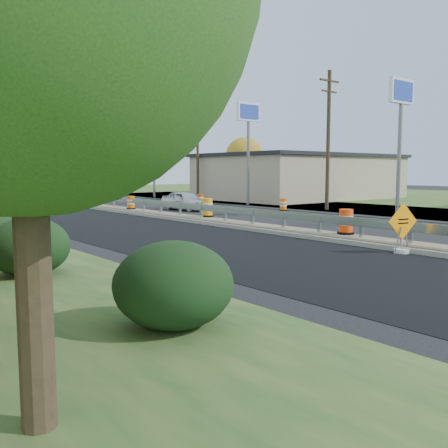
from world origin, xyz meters
TOP-DOWN VIEW (x-y plane):
  - ground at (0.00, 0.00)m, footprint 140.00×140.00m
  - grass_verge_far at (30.00, 10.00)m, footprint 40.00×120.00m
  - milled_overlay at (-4.40, 10.00)m, footprint 7.20×120.00m
  - median at (0.00, 8.00)m, footprint 1.60×55.00m
  - guardrail at (0.00, 9.00)m, footprint 0.10×46.15m
  - retail_building_near at (20.99, 20.00)m, footprint 18.50×12.50m
  - pylon_sign_south at (10.50, 3.00)m, footprint 2.20×0.30m
  - pylon_sign_mid at (10.50, 16.00)m, footprint 2.20×0.30m
  - pylon_sign_north at (10.50, 30.00)m, footprint 2.20×0.30m
  - utility_pole_smid at (11.50, 9.00)m, footprint 1.90×0.26m
  - utility_pole_nmid at (11.50, 24.00)m, footprint 1.90×0.26m
  - utility_pole_north at (11.50, 39.00)m, footprint 1.90×0.26m
  - hedge_south at (-11.00, -6.00)m, footprint 2.09×2.09m
  - hedge_mid at (-11.50, 0.00)m, footprint 2.09×2.09m
  - tree_far_yellow at (26.00, 34.00)m, footprint 4.62×4.62m
  - caution_sign at (-0.90, -4.23)m, footprint 1.18×0.50m
  - barrel_median_near at (0.27, -1.09)m, footprint 0.67×0.67m
  - barrel_median_mid at (0.55, 8.18)m, footprint 0.67×0.67m
  - barrel_median_far at (0.05, 15.68)m, footprint 0.57×0.57m
  - barrel_shoulder_near at (8.73, 10.45)m, footprint 0.57×0.57m
  - barrel_shoulder_mid at (7.51, 18.24)m, footprint 0.60×0.60m
  - barrel_shoulder_far at (7.00, 32.39)m, footprint 0.62×0.62m
  - car_silver at (3.78, 14.90)m, footprint 1.87×4.02m
  - car_dark_far at (2.89, 33.71)m, footprint 2.28×5.46m

SIDE VIEW (x-z plane):
  - ground at x=0.00m, z-range 0.00..0.00m
  - milled_overlay at x=-4.40m, z-range 0.00..0.01m
  - grass_verge_far at x=30.00m, z-range 0.00..0.03m
  - median at x=0.00m, z-range 0.00..0.23m
  - barrel_shoulder_near at x=8.73m, z-range -0.02..0.82m
  - caution_sign at x=-0.90m, z-range -0.41..1.26m
  - barrel_shoulder_mid at x=7.51m, z-range -0.02..0.87m
  - barrel_shoulder_far at x=7.00m, z-range -0.02..0.90m
  - barrel_median_far at x=0.05m, z-range 0.21..1.05m
  - car_silver at x=3.78m, z-range 0.00..1.33m
  - barrel_median_near at x=0.27m, z-range 0.21..1.19m
  - barrel_median_mid at x=0.55m, z-range 0.21..1.20m
  - guardrail at x=0.00m, z-range 0.37..1.09m
  - hedge_south at x=-11.00m, z-range 0.00..1.52m
  - hedge_mid at x=-11.50m, z-range 0.00..1.52m
  - car_dark_far at x=2.89m, z-range 0.00..1.58m
  - retail_building_near at x=20.99m, z-range 0.02..4.29m
  - tree_far_yellow at x=26.00m, z-range 1.11..7.97m
  - utility_pole_smid at x=11.50m, z-range 0.23..9.63m
  - utility_pole_nmid at x=11.50m, z-range 0.23..9.63m
  - utility_pole_north at x=11.50m, z-range 0.23..9.63m
  - pylon_sign_south at x=10.50m, z-range 2.53..10.43m
  - pylon_sign_mid at x=10.50m, z-range 2.53..10.43m
  - pylon_sign_north at x=10.50m, z-range 2.53..10.43m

